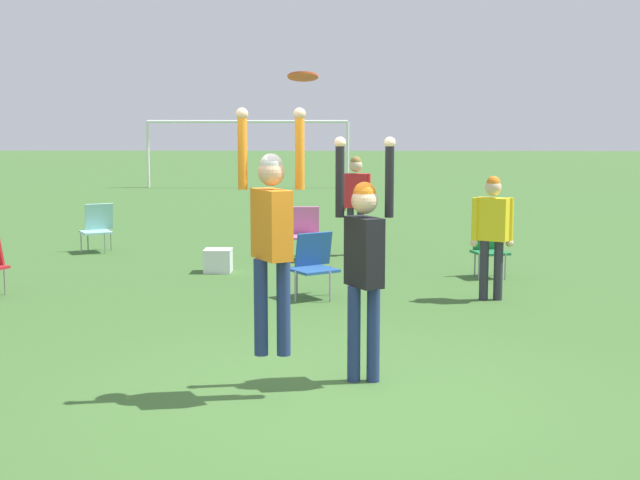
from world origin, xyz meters
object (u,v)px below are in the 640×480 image
object	(u,v)px
camping_chair_1	(97,225)
camping_chair_2	(313,261)
person_spectator_near	(492,226)
person_jumping	(272,226)
camping_chair_4	(489,246)
person_defending	(364,253)
cooler_box	(218,261)
frisbee	(303,77)
camping_chair_0	(303,230)
person_spectator_far	(356,196)

from	to	relation	value
camping_chair_1	camping_chair_2	size ratio (longest dim) A/B	1.00
camping_chair_2	person_spectator_near	bearing A→B (deg)	142.85
person_jumping	camping_chair_4	world-z (taller)	person_jumping
person_defending	cooler_box	distance (m)	6.30
frisbee	cooler_box	world-z (taller)	frisbee
person_jumping	frisbee	distance (m)	1.30
camping_chair_4	person_spectator_near	distance (m)	1.88
person_spectator_near	camping_chair_4	bearing A→B (deg)	110.21
person_defending	camping_chair_4	size ratio (longest dim) A/B	2.82
camping_chair_1	camping_chair_4	size ratio (longest dim) A/B	1.09
frisbee	camping_chair_0	xyz separation A→B (m)	(-0.30, 7.41, -2.24)
frisbee	camping_chair_2	size ratio (longest dim) A/B	0.31
person_jumping	person_spectator_near	xyz separation A→B (m)	(2.60, 4.21, -0.50)
person_jumping	person_defending	world-z (taller)	person_jumping
camping_chair_0	camping_chair_1	world-z (taller)	camping_chair_0
person_defending	person_spectator_far	distance (m)	7.66
camping_chair_4	person_spectator_far	world-z (taller)	person_spectator_far
frisbee	person_spectator_near	size ratio (longest dim) A/B	0.16
camping_chair_1	person_spectator_near	world-z (taller)	person_spectator_near
person_defending	camping_chair_2	world-z (taller)	person_defending
person_defending	person_jumping	bearing A→B (deg)	-90.00
person_spectator_near	camping_chair_1	bearing A→B (deg)	175.37
camping_chair_0	camping_chair_4	distance (m)	3.32
camping_chair_0	cooler_box	distance (m)	1.85
camping_chair_0	person_spectator_far	distance (m)	1.18
person_defending	frisbee	world-z (taller)	frisbee
camping_chair_1	person_spectator_near	distance (m)	7.70
person_spectator_far	camping_chair_1	bearing A→B (deg)	179.30
cooler_box	camping_chair_0	bearing A→B (deg)	45.09
person_spectator_near	cooler_box	xyz separation A→B (m)	(-3.92, 2.09, -0.80)
camping_chair_0	person_spectator_near	xyz separation A→B (m)	(2.64, -3.38, 0.47)
person_defending	person_spectator_near	xyz separation A→B (m)	(1.80, 3.76, -0.21)
camping_chair_0	person_spectator_near	distance (m)	4.31
person_spectator_near	person_spectator_far	size ratio (longest dim) A/B	0.95
person_spectator_near	person_spectator_far	world-z (taller)	person_spectator_far
person_defending	person_spectator_near	size ratio (longest dim) A/B	1.35
person_defending	person_spectator_far	xyz separation A→B (m)	(0.06, 7.66, -0.15)
camping_chair_0	cooler_box	size ratio (longest dim) A/B	2.11
camping_chair_4	cooler_box	world-z (taller)	camping_chair_4
camping_chair_1	cooler_box	size ratio (longest dim) A/B	2.02
frisbee	camping_chair_2	bearing A→B (deg)	90.45
person_jumping	camping_chair_1	world-z (taller)	person_jumping
person_spectator_far	frisbee	bearing A→B (deg)	-90.97
person_spectator_near	camping_chair_0	bearing A→B (deg)	156.84
person_spectator_near	cooler_box	bearing A→B (deg)	-179.14
person_defending	camping_chair_1	xyz separation A→B (m)	(-4.61, 7.99, -0.72)
person_jumping	person_defending	distance (m)	0.96
frisbee	person_spectator_near	world-z (taller)	frisbee
camping_chair_2	person_spectator_far	size ratio (longest dim) A/B	0.49
camping_chair_2	camping_chair_0	bearing A→B (deg)	-118.63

